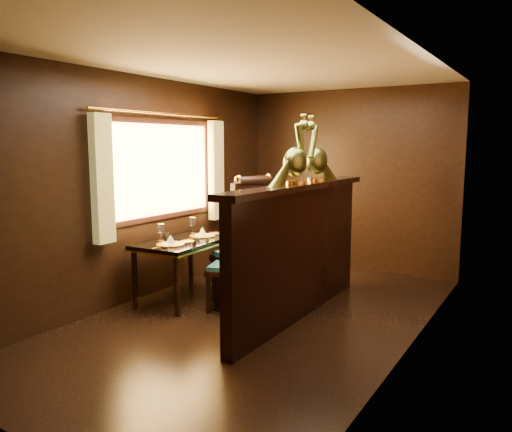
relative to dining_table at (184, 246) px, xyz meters
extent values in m
plane|color=black|center=(1.04, -0.15, -0.61)|extent=(5.00, 5.00, 0.00)
cube|color=black|center=(1.04, 2.35, 0.64)|extent=(3.00, 0.04, 2.50)
cube|color=black|center=(1.04, -2.65, 0.64)|extent=(3.00, 0.04, 2.50)
cube|color=black|center=(-0.46, -0.15, 0.64)|extent=(0.04, 5.00, 2.50)
cube|color=black|center=(2.54, -0.15, 0.64)|extent=(0.04, 5.00, 2.50)
cube|color=beige|center=(1.04, -0.15, 1.89)|extent=(3.00, 5.00, 0.04)
cube|color=#FFC672|center=(-0.45, 0.15, 0.84)|extent=(0.01, 1.70, 1.05)
cube|color=#ED9D40|center=(-0.36, -0.82, 0.79)|extent=(0.10, 0.22, 1.30)
cube|color=#ED9D40|center=(-0.36, 1.12, 0.79)|extent=(0.10, 0.22, 1.30)
cylinder|color=gold|center=(-0.38, 0.15, 1.48)|extent=(0.03, 2.20, 0.03)
cube|color=black|center=(1.37, 0.15, 0.04)|extent=(0.12, 2.60, 1.30)
cube|color=#383919|center=(1.30, 0.15, 0.09)|extent=(0.02, 2.20, 0.95)
cube|color=black|center=(1.37, 0.15, 0.72)|extent=(0.26, 2.70, 0.06)
cube|color=black|center=(0.00, 0.00, 0.05)|extent=(0.74, 1.17, 0.04)
cube|color=gold|center=(0.00, 0.00, 0.02)|extent=(0.77, 1.19, 0.02)
cylinder|color=black|center=(-0.25, -0.53, -0.30)|extent=(0.06, 0.06, 0.62)
cylinder|color=black|center=(0.31, -0.50, -0.30)|extent=(0.06, 0.06, 0.62)
cylinder|color=black|center=(-0.31, 0.49, -0.30)|extent=(0.06, 0.06, 0.62)
cylinder|color=black|center=(0.26, 0.52, -0.30)|extent=(0.06, 0.06, 0.62)
cylinder|color=orange|center=(0.06, -0.29, 0.07)|extent=(0.30, 0.30, 0.01)
cone|color=silver|center=(0.06, -0.29, 0.13)|extent=(0.11, 0.11, 0.10)
cylinder|color=orange|center=(0.05, 0.28, 0.07)|extent=(0.30, 0.30, 0.01)
cone|color=silver|center=(0.05, 0.28, 0.13)|extent=(0.11, 0.11, 0.10)
cylinder|color=silver|center=(-0.23, -0.04, 0.10)|extent=(0.03, 0.03, 0.06)
cylinder|color=silver|center=(-0.26, 0.02, 0.10)|extent=(0.03, 0.03, 0.06)
cube|color=black|center=(0.63, -0.01, -0.20)|extent=(0.55, 0.55, 0.06)
cube|color=#14545A|center=(0.63, -0.01, -0.15)|extent=(0.49, 0.49, 0.05)
cube|color=#14545A|center=(0.81, 0.04, 0.17)|extent=(0.14, 0.34, 0.56)
cube|color=black|center=(0.52, -0.24, -0.42)|extent=(0.05, 0.05, 0.39)
cube|color=black|center=(0.86, -0.13, -0.42)|extent=(0.05, 0.05, 0.39)
cube|color=black|center=(0.41, 0.10, -0.42)|extent=(0.05, 0.05, 0.39)
cube|color=black|center=(0.75, 0.21, -0.42)|extent=(0.05, 0.05, 0.39)
sphere|color=gold|center=(0.87, -0.13, 0.59)|extent=(0.07, 0.07, 0.07)
sphere|color=gold|center=(0.76, 0.22, 0.59)|extent=(0.07, 0.07, 0.07)
cube|color=black|center=(0.58, 0.28, -0.13)|extent=(0.63, 0.63, 0.07)
cube|color=#14545A|center=(0.58, 0.28, -0.08)|extent=(0.57, 0.57, 0.05)
cube|color=#14545A|center=(0.79, 0.21, 0.29)|extent=(0.16, 0.39, 0.65)
cube|color=black|center=(0.32, 0.14, -0.39)|extent=(0.05, 0.05, 0.45)
cube|color=black|center=(0.72, 0.02, -0.39)|extent=(0.05, 0.05, 0.45)
cube|color=black|center=(0.45, 0.54, -0.39)|extent=(0.05, 0.05, 0.45)
cube|color=black|center=(0.84, 0.41, -0.39)|extent=(0.05, 0.05, 0.45)
sphere|color=gold|center=(0.73, 0.01, 0.78)|extent=(0.08, 0.08, 0.08)
sphere|color=gold|center=(0.85, 0.41, 0.78)|extent=(0.08, 0.08, 0.08)
camera|label=1|loc=(3.55, -4.27, 1.12)|focal=35.00mm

